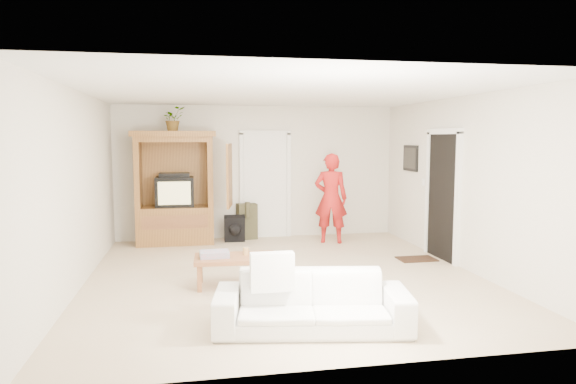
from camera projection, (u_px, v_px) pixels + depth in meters
name	position (u px, v px, depth m)	size (l,w,h in m)	color
floor	(284.00, 276.00, 7.35)	(6.00, 6.00, 0.00)	tan
ceiling	(284.00, 92.00, 7.08)	(6.00, 6.00, 0.00)	white
wall_back	(258.00, 172.00, 10.15)	(5.50, 5.50, 0.00)	silver
wall_front	(348.00, 219.00, 4.28)	(5.50, 5.50, 0.00)	silver
wall_left	(78.00, 190.00, 6.71)	(6.00, 6.00, 0.00)	silver
wall_right	(464.00, 183.00, 7.72)	(6.00, 6.00, 0.00)	silver
armoire	(176.00, 195.00, 9.57)	(1.82, 1.14, 2.10)	olive
door_back	(265.00, 186.00, 10.17)	(0.85, 0.05, 2.04)	white
doorway_right	(443.00, 197.00, 8.33)	(0.05, 0.90, 2.04)	black
framed_picture	(411.00, 158.00, 9.54)	(0.03, 0.60, 0.48)	black
doormat	(417.00, 259.00, 8.36)	(0.60, 0.40, 0.02)	#382316
plant	(173.00, 119.00, 9.39)	(0.40, 0.34, 0.44)	#4C7238
man	(331.00, 198.00, 9.64)	(0.62, 0.40, 1.69)	red
sofa	(312.00, 302.00, 5.28)	(1.99, 0.78, 0.58)	silver
coffee_table	(235.00, 260.00, 6.85)	(1.10, 0.63, 0.40)	#A05F37
towel	(215.00, 254.00, 6.79)	(0.38, 0.28, 0.08)	#EB4E6E
candle	(246.00, 251.00, 6.91)	(0.08, 0.08, 0.10)	tan
backpack_black	(235.00, 229.00, 9.80)	(0.39, 0.23, 0.48)	black
backpack_olive	(247.00, 221.00, 10.06)	(0.37, 0.27, 0.70)	#47442B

